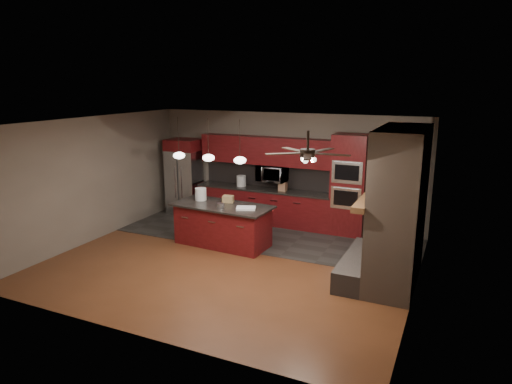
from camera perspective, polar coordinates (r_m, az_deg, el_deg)
The scene contains 22 objects.
ground at distance 9.34m, azimuth -3.03°, elevation -8.70°, with size 7.00×7.00×0.00m, color brown.
ceiling at distance 8.67m, azimuth -3.26°, elevation 8.68°, with size 7.00×6.00×0.02m, color white.
back_wall at distance 11.58m, azimuth 3.77°, elevation 2.94°, with size 7.00×0.02×2.80m, color #6F6459.
right_wall at distance 7.95m, azimuth 19.84°, elevation -2.86°, with size 0.02×6.00×2.80m, color #6F6459.
left_wall at distance 10.94m, azimuth -19.61°, elevation 1.53°, with size 0.02×6.00×2.80m, color #6F6459.
slate_tile_patch at distance 10.86m, azimuth 1.39°, elevation -5.39°, with size 7.00×2.40×0.01m, color #2D2B28.
fireplace_column at distance 8.41m, azimuth 16.90°, elevation -2.49°, with size 1.30×2.10×2.80m.
back_cabinetry at distance 11.63m, azimuth 1.10°, elevation 0.46°, with size 3.59×0.64×2.20m.
oven_tower at distance 10.85m, azimuth 11.59°, elevation 0.83°, with size 0.80×0.63×2.38m.
microwave at distance 11.47m, azimuth 2.03°, elevation 2.35°, with size 0.73×0.41×0.50m, color silver.
refrigerator at distance 12.57m, azimuth -8.84°, elevation 1.91°, with size 0.87×0.75×2.05m.
kitchen_island at distance 10.13m, azimuth -4.19°, elevation -4.10°, with size 2.24×1.12×0.92m.
white_bucket at distance 10.42m, azimuth -6.92°, elevation -0.27°, with size 0.26×0.26×0.28m, color silver.
paint_can at distance 9.75m, azimuth -4.45°, elevation -1.71°, with size 0.16×0.16×0.10m, color #A3A2A7.
paint_tray at distance 9.65m, azimuth -1.26°, elevation -2.02°, with size 0.40×0.28×0.04m, color white.
cardboard_box at distance 10.19m, azimuth -3.51°, elevation -0.88°, with size 0.24×0.17×0.15m, color #92774B.
counter_bucket at distance 11.82m, azimuth -1.85°, elevation 1.40°, with size 0.24×0.24×0.28m, color silver.
counter_box at distance 11.32m, azimuth 3.37°, elevation 0.66°, with size 0.19×0.15×0.21m, color #986B4E.
pendant_left at distance 10.21m, azimuth -9.59°, elevation 4.55°, with size 0.26×0.26×0.92m.
pendant_center at distance 9.82m, azimuth -5.95°, elevation 4.30°, with size 0.26×0.26×0.92m.
pendant_right at distance 9.46m, azimuth -2.02°, elevation 4.01°, with size 0.26×0.26×0.92m.
ceiling_fan at distance 7.27m, azimuth 6.47°, elevation 4.94°, with size 1.27×1.33×0.41m.
Camera 1 is at (4.03, -7.64, 3.55)m, focal length 32.00 mm.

